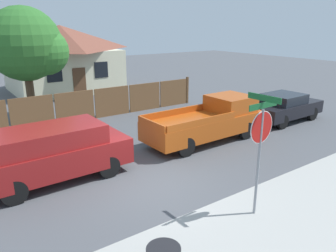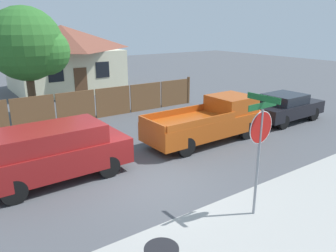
{
  "view_description": "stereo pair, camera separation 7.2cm",
  "coord_description": "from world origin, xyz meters",
  "px_view_note": "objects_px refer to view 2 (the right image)",
  "views": [
    {
      "loc": [
        -4.96,
        -7.91,
        4.8
      ],
      "look_at": [
        1.0,
        0.5,
        1.6
      ],
      "focal_mm": 35.0,
      "sensor_mm": 36.0,
      "label": 1
    },
    {
      "loc": [
        -4.9,
        -7.95,
        4.8
      ],
      "look_at": [
        1.0,
        0.5,
        1.6
      ],
      "focal_mm": 35.0,
      "sensor_mm": 36.0,
      "label": 2
    }
  ],
  "objects_px": {
    "oak_tree": "(30,46)",
    "parked_sedan": "(285,107)",
    "red_suv": "(54,152)",
    "stop_sign": "(260,135)",
    "house": "(64,57)",
    "orange_pickup": "(210,121)"
  },
  "relations": [
    {
      "from": "red_suv",
      "to": "parked_sedan",
      "type": "xyz_separation_m",
      "value": [
        11.77,
        -0.0,
        -0.22
      ]
    },
    {
      "from": "orange_pickup",
      "to": "parked_sedan",
      "type": "distance_m",
      "value": 5.18
    },
    {
      "from": "red_suv",
      "to": "stop_sign",
      "type": "distance_m",
      "value": 6.33
    },
    {
      "from": "oak_tree",
      "to": "red_suv",
      "type": "height_order",
      "value": "oak_tree"
    },
    {
      "from": "red_suv",
      "to": "orange_pickup",
      "type": "height_order",
      "value": "orange_pickup"
    },
    {
      "from": "red_suv",
      "to": "stop_sign",
      "type": "bearing_deg",
      "value": -54.6
    },
    {
      "from": "house",
      "to": "stop_sign",
      "type": "bearing_deg",
      "value": -94.69
    },
    {
      "from": "oak_tree",
      "to": "red_suv",
      "type": "xyz_separation_m",
      "value": [
        -1.39,
        -7.69,
        -2.82
      ]
    },
    {
      "from": "red_suv",
      "to": "oak_tree",
      "type": "bearing_deg",
      "value": 78.82
    },
    {
      "from": "stop_sign",
      "to": "parked_sedan",
      "type": "bearing_deg",
      "value": 29.31
    },
    {
      "from": "oak_tree",
      "to": "red_suv",
      "type": "distance_m",
      "value": 8.31
    },
    {
      "from": "stop_sign",
      "to": "red_suv",
      "type": "bearing_deg",
      "value": 123.95
    },
    {
      "from": "house",
      "to": "red_suv",
      "type": "relative_size",
      "value": 1.68
    },
    {
      "from": "oak_tree",
      "to": "parked_sedan",
      "type": "distance_m",
      "value": 13.27
    },
    {
      "from": "oak_tree",
      "to": "parked_sedan",
      "type": "bearing_deg",
      "value": -36.52
    },
    {
      "from": "oak_tree",
      "to": "stop_sign",
      "type": "bearing_deg",
      "value": -79.77
    },
    {
      "from": "oak_tree",
      "to": "stop_sign",
      "type": "distance_m",
      "value": 12.99
    },
    {
      "from": "parked_sedan",
      "to": "stop_sign",
      "type": "distance_m",
      "value": 9.62
    },
    {
      "from": "orange_pickup",
      "to": "stop_sign",
      "type": "xyz_separation_m",
      "value": [
        -2.92,
        -5.0,
        1.32
      ]
    },
    {
      "from": "red_suv",
      "to": "orange_pickup",
      "type": "bearing_deg",
      "value": -0.9
    },
    {
      "from": "red_suv",
      "to": "house",
      "type": "bearing_deg",
      "value": 69.53
    },
    {
      "from": "house",
      "to": "parked_sedan",
      "type": "xyz_separation_m",
      "value": [
        6.45,
        -15.0,
        -1.72
      ]
    }
  ]
}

